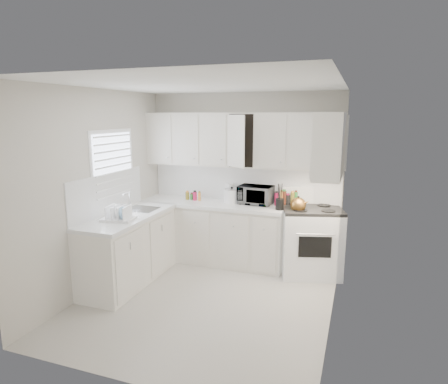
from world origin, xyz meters
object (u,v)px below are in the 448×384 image
at_px(utensil_crock, 280,196).
at_px(dish_rack, 118,212).
at_px(stove, 311,232).
at_px(microwave, 256,193).
at_px(rice_cooker, 232,195).
at_px(tea_kettle, 298,204).

bearing_deg(utensil_crock, dish_rack, -146.26).
xyz_separation_m(stove, microwave, (-0.86, 0.11, 0.49)).
height_order(stove, utensil_crock, utensil_crock).
bearing_deg(rice_cooker, stove, -8.25).
height_order(tea_kettle, rice_cooker, rice_cooker).
bearing_deg(tea_kettle, rice_cooker, 175.92).
distance_m(stove, microwave, 1.00).
height_order(microwave, utensil_crock, utensil_crock).
bearing_deg(utensil_crock, microwave, 150.04).
bearing_deg(tea_kettle, stove, 50.63).
distance_m(stove, utensil_crock, 0.69).
relative_size(stove, rice_cooker, 5.17).
relative_size(rice_cooker, utensil_crock, 0.63).
distance_m(tea_kettle, utensil_crock, 0.28).
bearing_deg(dish_rack, rice_cooker, 44.78).
height_order(microwave, rice_cooker, microwave).
bearing_deg(stove, dish_rack, -164.62).
distance_m(microwave, dish_rack, 2.04).
xyz_separation_m(stove, utensil_crock, (-0.44, -0.13, 0.52)).
height_order(rice_cooker, utensil_crock, utensil_crock).
bearing_deg(microwave, rice_cooker, -171.83).
bearing_deg(stove, utensil_crock, -179.13).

